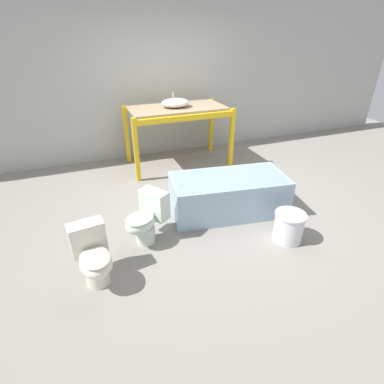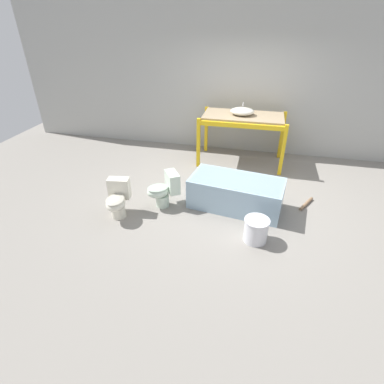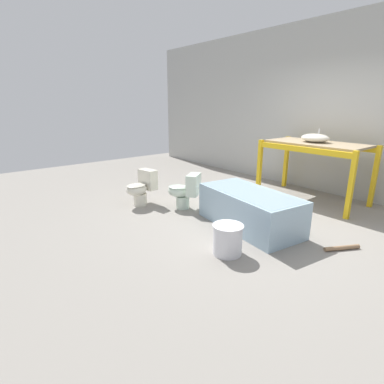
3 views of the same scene
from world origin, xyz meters
name	(u,v)px [view 3 (image 3 of 3)]	position (x,y,z in m)	size (l,w,h in m)	color
ground_plane	(261,217)	(0.00, 0.00, 0.00)	(12.00, 12.00, 0.00)	gray
warehouse_wall_rear	(340,108)	(0.00, 2.11, 1.60)	(10.80, 0.08, 3.20)	#ADADA8
shelving_rack	(315,151)	(0.00, 1.40, 0.89)	(1.76, 0.94, 1.04)	yellow
sink_basin	(315,138)	(-0.03, 1.40, 1.12)	(0.48, 0.39, 0.23)	silver
bathtub_main	(250,207)	(0.09, -0.41, 0.30)	(1.60, 0.94, 0.51)	#99B7CC
toilet_near	(185,191)	(-1.08, -0.65, 0.31)	(0.61, 0.56, 0.59)	silver
toilet_far	(141,187)	(-1.71, -1.11, 0.31)	(0.39, 0.57, 0.59)	silver
bucket_white	(228,239)	(0.47, -1.24, 0.19)	(0.36, 0.36, 0.36)	silver
loose_pipe	(342,248)	(1.28, -0.10, 0.03)	(0.27, 0.43, 0.05)	#8C6B4C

